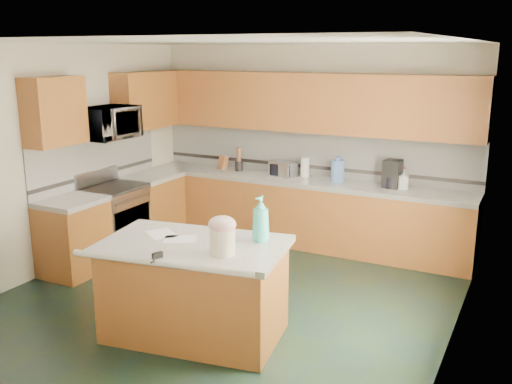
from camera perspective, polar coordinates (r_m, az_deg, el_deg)
The scene contains 52 objects.
floor at distance 6.34m, azimuth -2.69°, elevation -10.41°, with size 4.60×4.60×0.00m, color black.
ceiling at distance 5.77m, azimuth -3.01°, elevation 14.80°, with size 4.60×4.60×0.00m, color white.
wall_back at distance 7.97m, azimuth 5.53°, elevation 4.78°, with size 4.60×0.04×2.70m, color beige.
wall_front at distance 4.14m, azimuth -19.12°, elevation -4.65°, with size 4.60×0.04×2.70m, color beige.
wall_left at distance 7.33m, azimuth -18.80°, elevation 3.29°, with size 0.04×4.60×2.70m, color beige.
wall_right at distance 5.19m, azimuth 19.98°, elevation -1.01°, with size 0.04×4.60×2.70m, color beige.
back_base_cab at distance 7.88m, azimuth 4.51°, elevation -2.16°, with size 4.60×0.60×0.86m, color #5A3411.
back_countertop at distance 7.76m, azimuth 4.57°, elevation 1.10°, with size 4.60×0.64×0.06m, color silver.
back_upper_cab at distance 7.72m, azimuth 5.11°, elevation 8.91°, with size 4.60×0.33×0.78m, color #5A3411.
back_backsplash at distance 7.96m, azimuth 5.42°, elevation 3.93°, with size 4.60×0.02×0.63m, color silver.
back_accent_band at distance 7.99m, azimuth 5.37°, elevation 2.55°, with size 4.60×0.01×0.05m, color black.
left_base_cab_rear at distance 8.26m, azimuth -10.36°, elevation -1.59°, with size 0.60×0.82×0.86m, color #5A3411.
left_counter_rear at distance 8.15m, azimuth -10.50°, elevation 1.52°, with size 0.64×0.82×0.06m, color silver.
left_base_cab_front at distance 7.16m, azimuth -17.79°, elevation -4.48°, with size 0.60×0.72×0.86m, color #5A3411.
left_counter_front at distance 7.04m, azimuth -18.07°, elevation -0.92°, with size 0.64×0.72×0.06m, color silver.
left_backsplash at distance 7.71m, azimuth -15.66°, elevation 3.15°, with size 0.02×2.30×0.63m, color silver.
left_accent_band at distance 7.75m, azimuth -15.53°, elevation 1.73°, with size 0.01×2.30×0.05m, color black.
left_upper_cab_rear at distance 8.18m, azimuth -11.01°, elevation 9.00°, with size 0.33×1.09×0.78m, color #5A3411.
left_upper_cab_front at distance 6.95m, azimuth -19.52°, elevation 7.61°, with size 0.33×0.72×0.78m, color #5A3411.
range_body at distance 7.67m, azimuth -13.93°, elevation -2.91°, with size 0.60×0.76×0.88m, color #B7B7BC.
range_oven_door at distance 7.50m, azimuth -12.24°, elevation -3.52°, with size 0.02×0.68×0.55m, color black.
range_cooktop at distance 7.55m, azimuth -14.14°, elevation 0.43°, with size 0.62×0.78×0.04m, color black.
range_handle at distance 7.38m, azimuth -12.21°, elevation -0.74°, with size 0.02×0.02×0.66m, color #B7B7BC.
range_backguard at distance 7.70m, azimuth -15.65°, elevation 1.50°, with size 0.06×0.76×0.18m, color #B7B7BC.
microwave at distance 7.41m, azimuth -14.52°, elevation 6.70°, with size 0.73×0.50×0.41m, color #B7B7BC.
island_base at distance 5.41m, azimuth -6.16°, elevation -9.94°, with size 1.57×0.90×0.86m, color #5A3411.
island_top at distance 5.24m, azimuth -6.29°, elevation -5.34°, with size 1.67×1.00×0.06m, color silver.
island_bullnose at distance 4.86m, azimuth -9.54°, elevation -7.03°, with size 0.06×0.06×1.67m, color silver.
treat_jar at distance 4.88m, azimuth -3.38°, elevation -4.96°, with size 0.22×0.22×0.23m, color beige.
treat_jar_lid at distance 4.83m, azimuth -3.41°, elevation -3.26°, with size 0.24×0.24×0.15m, color beige.
treat_jar_knob at distance 4.82m, azimuth -3.42°, elevation -2.69°, with size 0.03×0.03×0.08m, color tan.
treat_jar_knob_end_l at distance 4.84m, azimuth -3.83°, elevation -2.63°, with size 0.04×0.04×0.04m, color tan.
treat_jar_knob_end_r at distance 4.80m, azimuth -3.01°, elevation -2.75°, with size 0.04×0.04×0.04m, color tan.
soap_bottle_island at distance 5.17m, azimuth 0.48°, elevation -2.71°, with size 0.16×0.16×0.42m, color #38B6A8.
paper_sheet_a at distance 5.33m, azimuth -7.56°, elevation -4.67°, with size 0.30×0.22×0.00m, color white.
paper_sheet_b at distance 5.51m, azimuth -9.45°, elevation -4.14°, with size 0.31×0.23×0.00m, color white.
clamp_body at distance 4.88m, azimuth -9.82°, elevation -6.43°, with size 0.03×0.09×0.08m, color black.
clamp_handle at distance 4.85m, azimuth -10.21°, elevation -6.86°, with size 0.01×0.01×0.07m, color black.
knife_block at distance 8.33m, azimuth -3.33°, elevation 2.92°, with size 0.11×0.09×0.20m, color #472814.
utensil_crock at distance 8.24m, azimuth -1.72°, elevation 2.61°, with size 0.11×0.11×0.14m, color black.
utensil_bundle at distance 8.21m, azimuth -1.73°, elevation 3.79°, with size 0.07×0.07×0.21m, color #472814.
toaster_oven at distance 7.90m, azimuth 2.74°, elevation 2.31°, with size 0.34×0.24×0.20m, color #B7B7BC.
toaster_oven_door at distance 7.80m, azimuth 2.40°, elevation 2.17°, with size 0.30×0.01×0.16m, color black.
paper_towel at distance 7.82m, azimuth 4.95°, elevation 2.44°, with size 0.12×0.12×0.28m, color white.
paper_towel_base at distance 7.84m, azimuth 4.93°, elevation 1.50°, with size 0.18×0.18×0.01m, color #B7B7BC.
water_jug at distance 7.61m, azimuth 8.16°, elevation 2.10°, with size 0.18×0.18×0.29m, color #4A6DA9.
water_jug_neck at distance 7.58m, azimuth 8.20°, elevation 3.33°, with size 0.08×0.08×0.04m, color #4A6DA9.
coffee_maker at distance 7.43m, azimuth 13.48°, elevation 1.79°, with size 0.21×0.23×0.35m, color black.
coffee_carafe at distance 7.40m, azimuth 13.34°, elevation 0.94°, with size 0.14×0.14×0.14m, color black.
soap_bottle_back at distance 7.38m, azimuth 14.56°, elevation 1.26°, with size 0.12×0.12×0.26m, color white.
soap_back_cap at distance 7.35m, azimuth 14.63°, elevation 2.35°, with size 0.02×0.02×0.03m, color red.
window_light_proxy at distance 4.96m, azimuth 19.47°, elevation 0.16°, with size 0.02×1.40×1.10m, color white.
Camera 1 is at (2.89, -5.00, 2.62)m, focal length 40.00 mm.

